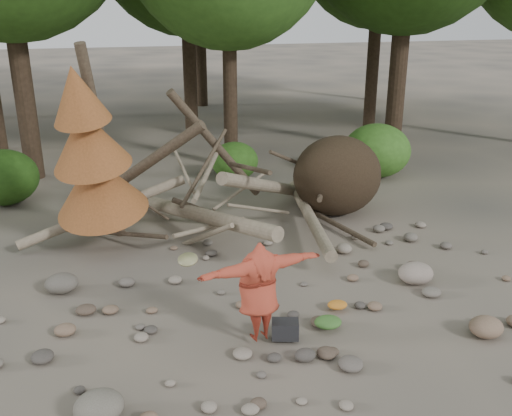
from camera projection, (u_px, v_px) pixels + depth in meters
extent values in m
plane|color=#514C44|center=(290.00, 312.00, 9.82)|extent=(120.00, 120.00, 0.00)
ellipsoid|color=#332619|center=(337.00, 176.00, 14.00)|extent=(2.20, 1.87, 1.98)
cylinder|color=gray|center=(197.00, 214.00, 12.75)|extent=(2.61, 5.11, 1.08)
cylinder|color=gray|center=(268.00, 186.00, 13.51)|extent=(3.18, 3.71, 1.90)
cylinder|color=brown|center=(137.00, 170.00, 12.98)|extent=(3.08, 1.91, 2.49)
cylinder|color=gray|center=(309.00, 215.00, 13.26)|extent=(1.13, 4.98, 0.43)
cylinder|color=brown|center=(217.00, 146.00, 13.48)|extent=(2.39, 1.03, 2.89)
cylinder|color=gray|center=(104.00, 211.00, 12.49)|extent=(3.71, 0.86, 1.20)
cylinder|color=#4C3F30|center=(130.00, 234.00, 12.29)|extent=(1.52, 1.70, 0.49)
cylinder|color=gray|center=(241.00, 190.00, 13.58)|extent=(1.57, 0.85, 0.69)
cylinder|color=#4C3F30|center=(299.00, 163.00, 14.28)|extent=(1.92, 1.25, 1.10)
cylinder|color=gray|center=(183.00, 168.00, 12.82)|extent=(0.37, 1.42, 0.85)
cylinder|color=#4C3F30|center=(338.00, 225.00, 13.20)|extent=(0.79, 2.54, 0.12)
cylinder|color=gray|center=(210.00, 227.00, 12.28)|extent=(1.78, 1.11, 0.29)
cylinder|color=#4C3F30|center=(102.00, 146.00, 11.81)|extent=(0.67, 1.13, 4.35)
cone|color=brown|center=(98.00, 183.00, 11.73)|extent=(2.06, 2.13, 1.86)
cone|color=brown|center=(87.00, 138.00, 11.17)|extent=(1.71, 1.78, 1.65)
cone|color=brown|center=(77.00, 94.00, 10.67)|extent=(1.23, 1.30, 1.41)
cylinder|color=#38281C|center=(14.00, 22.00, 15.70)|extent=(0.56, 0.56, 8.96)
cylinder|color=#38281C|center=(230.00, 52.00, 17.18)|extent=(0.44, 0.44, 7.14)
cylinder|color=#38281C|center=(403.00, 10.00, 18.76)|extent=(0.60, 0.60, 9.45)
cylinder|color=#38281C|center=(188.00, 22.00, 21.35)|extent=(0.52, 0.52, 8.54)
cylinder|color=#38281C|center=(375.00, 26.00, 22.86)|extent=(0.50, 0.50, 8.12)
cylinder|color=#38281C|center=(200.00, 14.00, 27.39)|extent=(0.54, 0.54, 8.75)
cylinder|color=#38281C|center=(375.00, 23.00, 29.25)|extent=(0.46, 0.46, 7.84)
ellipsoid|color=#264F15|center=(3.00, 177.00, 14.79)|extent=(1.80, 1.80, 1.44)
ellipsoid|color=#32641C|center=(235.00, 161.00, 16.89)|extent=(1.40, 1.40, 1.12)
ellipsoid|color=#3E7624|center=(377.00, 150.00, 17.09)|extent=(2.00, 2.00, 1.60)
imported|color=#B03B27|center=(259.00, 291.00, 8.68)|extent=(2.06, 0.88, 1.63)
cylinder|color=#878355|center=(188.00, 259.00, 7.59)|extent=(0.29, 0.28, 0.13)
cube|color=black|center=(285.00, 332.00, 8.96)|extent=(0.48, 0.39, 0.28)
ellipsoid|color=#396829|center=(328.00, 325.00, 9.28)|extent=(0.45, 0.38, 0.17)
ellipsoid|color=#BF7020|center=(337.00, 307.00, 9.84)|extent=(0.35, 0.28, 0.13)
ellipsoid|color=#6D665A|center=(99.00, 406.00, 7.25)|extent=(0.64, 0.58, 0.39)
ellipsoid|color=#856953|center=(486.00, 327.00, 9.07)|extent=(0.55, 0.49, 0.33)
ellipsoid|color=gray|center=(416.00, 273.00, 10.77)|extent=(0.67, 0.60, 0.40)
ellipsoid|color=#5C564D|center=(62.00, 283.00, 10.43)|extent=(0.60, 0.54, 0.36)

